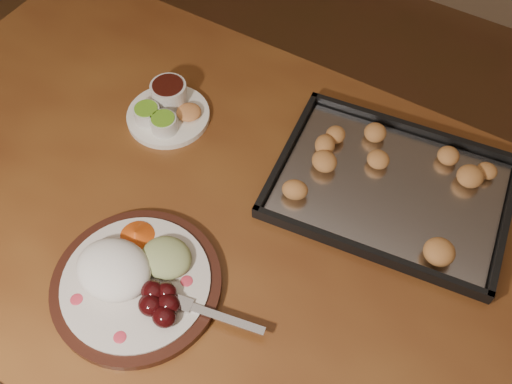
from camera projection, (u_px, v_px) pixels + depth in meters
The scene contains 4 objects.
dining_table at pixel (216, 232), 1.17m from camera, with size 1.50×0.90×0.75m.
dinner_plate at pixel (134, 277), 0.98m from camera, with size 0.39×0.29×0.07m.
condiment_saucer at pixel (167, 109), 1.20m from camera, with size 0.18×0.18×0.06m.
baking_tray at pixel (391, 187), 1.10m from camera, with size 0.48×0.38×0.05m.
Camera 1 is at (0.18, -0.32, 1.66)m, focal length 40.00 mm.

